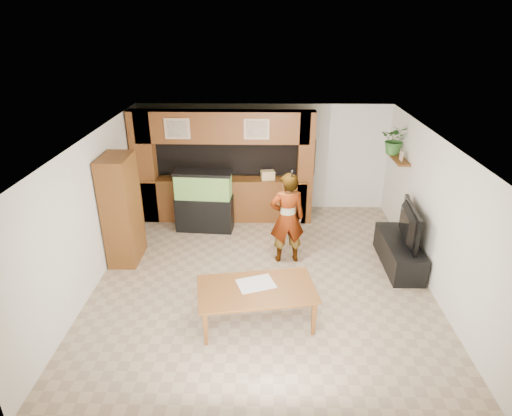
{
  "coord_description": "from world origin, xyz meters",
  "views": [
    {
      "loc": [
        0.03,
        -6.74,
        4.48
      ],
      "look_at": [
        -0.13,
        0.6,
        1.15
      ],
      "focal_mm": 30.0,
      "sensor_mm": 36.0,
      "label": 1
    }
  ],
  "objects_px": {
    "dining_table": "(257,307)",
    "pantry_cabinet": "(122,210)",
    "person": "(287,218)",
    "television": "(404,224)",
    "aquarium": "(204,202)"
  },
  "relations": [
    {
      "from": "television",
      "to": "person",
      "type": "relative_size",
      "value": 0.68
    },
    {
      "from": "aquarium",
      "to": "television",
      "type": "xyz_separation_m",
      "value": [
        3.96,
        -1.45,
        0.21
      ]
    },
    {
      "from": "aquarium",
      "to": "person",
      "type": "relative_size",
      "value": 0.76
    },
    {
      "from": "aquarium",
      "to": "person",
      "type": "distance_m",
      "value": 2.22
    },
    {
      "from": "pantry_cabinet",
      "to": "aquarium",
      "type": "distance_m",
      "value": 1.95
    },
    {
      "from": "aquarium",
      "to": "dining_table",
      "type": "height_order",
      "value": "aquarium"
    },
    {
      "from": "television",
      "to": "person",
      "type": "height_order",
      "value": "person"
    },
    {
      "from": "dining_table",
      "to": "pantry_cabinet",
      "type": "bearing_deg",
      "value": 134.2
    },
    {
      "from": "aquarium",
      "to": "dining_table",
      "type": "distance_m",
      "value": 3.5
    },
    {
      "from": "pantry_cabinet",
      "to": "aquarium",
      "type": "height_order",
      "value": "pantry_cabinet"
    },
    {
      "from": "aquarium",
      "to": "dining_table",
      "type": "relative_size",
      "value": 0.77
    },
    {
      "from": "television",
      "to": "dining_table",
      "type": "xyz_separation_m",
      "value": [
        -2.72,
        -1.8,
        -0.58
      ]
    },
    {
      "from": "aquarium",
      "to": "person",
      "type": "height_order",
      "value": "person"
    },
    {
      "from": "person",
      "to": "television",
      "type": "bearing_deg",
      "value": 169.11
    },
    {
      "from": "pantry_cabinet",
      "to": "person",
      "type": "distance_m",
      "value": 3.17
    }
  ]
}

